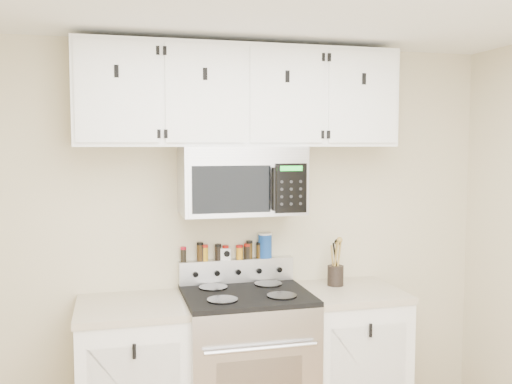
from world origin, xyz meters
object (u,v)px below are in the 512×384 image
at_px(salt_canister, 265,245).
at_px(microwave, 242,180).
at_px(range, 247,365).
at_px(utensil_crock, 335,274).

bearing_deg(salt_canister, microwave, -141.34).
xyz_separation_m(microwave, salt_canister, (0.19, 0.16, -0.45)).
relative_size(range, salt_canister, 6.58).
bearing_deg(microwave, utensil_crock, 0.39).
relative_size(range, utensil_crock, 3.55).
distance_m(range, salt_canister, 0.78).
relative_size(utensil_crock, salt_canister, 1.86).
height_order(range, microwave, microwave).
relative_size(microwave, utensil_crock, 2.45).
distance_m(range, utensil_crock, 0.83).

